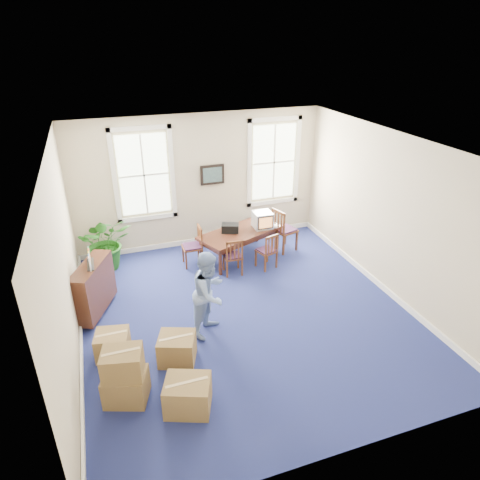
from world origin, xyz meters
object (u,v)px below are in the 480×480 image
object	(u,v)px
cardboard_boxes	(140,365)
conference_table	(240,244)
potted_plant	(106,242)
crt_tv	(262,220)
credenza	(94,291)
man	(210,293)
chair_near_left	(233,256)

from	to	relation	value
cardboard_boxes	conference_table	bearing A→B (deg)	51.66
potted_plant	cardboard_boxes	xyz separation A→B (m)	(0.22, -3.98, -0.17)
crt_tv	credenza	size ratio (longest dim) A/B	0.37
conference_table	crt_tv	distance (m)	0.78
potted_plant	crt_tv	bearing A→B (deg)	-7.29
potted_plant	cardboard_boxes	size ratio (longest dim) A/B	0.78
credenza	man	bearing A→B (deg)	-8.35
conference_table	cardboard_boxes	world-z (taller)	cardboard_boxes
conference_table	credenza	xyz separation A→B (m)	(-3.30, -1.22, 0.15)
man	credenza	bearing A→B (deg)	101.54
chair_near_left	potted_plant	world-z (taller)	potted_plant
chair_near_left	credenza	distance (m)	2.96
cardboard_boxes	chair_near_left	bearing A→B (deg)	50.12
credenza	crt_tv	bearing A→B (deg)	42.57
conference_table	credenza	size ratio (longest dim) A/B	1.59
credenza	potted_plant	distance (m)	1.75
conference_table	chair_near_left	xyz separation A→B (m)	(-0.40, -0.66, 0.10)
crt_tv	cardboard_boxes	size ratio (longest dim) A/B	0.28
crt_tv	potted_plant	world-z (taller)	potted_plant
crt_tv	credenza	bearing A→B (deg)	-161.38
cardboard_boxes	credenza	bearing A→B (deg)	103.63
credenza	chair_near_left	bearing A→B (deg)	35.34
crt_tv	credenza	world-z (taller)	crt_tv
man	potted_plant	world-z (taller)	man
man	credenza	xyz separation A→B (m)	(-1.90, 1.23, -0.30)
chair_near_left	potted_plant	xyz separation A→B (m)	(-2.57, 1.16, 0.19)
potted_plant	chair_near_left	bearing A→B (deg)	-24.30
conference_table	potted_plant	world-z (taller)	potted_plant
conference_table	man	xyz separation A→B (m)	(-1.40, -2.45, 0.45)
potted_plant	cardboard_boxes	bearing A→B (deg)	-86.91
potted_plant	credenza	bearing A→B (deg)	-101.04
crt_tv	man	size ratio (longest dim) A/B	0.29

